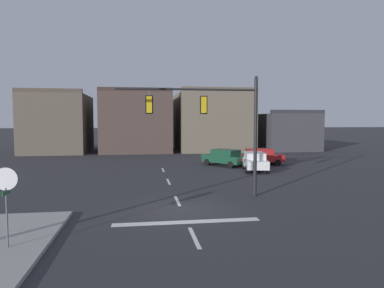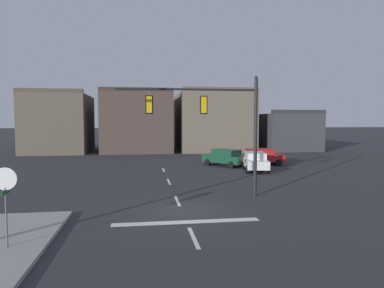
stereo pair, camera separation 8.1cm
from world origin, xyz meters
TOP-DOWN VIEW (x-y plane):
  - ground_plane at (0.00, 0.00)m, footprint 400.00×400.00m
  - stop_bar_paint at (0.00, -2.00)m, footprint 6.40×0.50m
  - lane_centreline at (0.00, 2.00)m, footprint 0.16×26.40m
  - signal_mast_near_side at (2.27, 2.59)m, footprint 7.96×0.42m
  - stop_sign at (-6.38, -4.45)m, footprint 0.76×0.64m
  - car_lot_nearside at (6.06, 15.81)m, footprint 4.10×4.59m
  - car_lot_middle at (7.89, 12.28)m, footprint 2.62×4.66m
  - car_lot_farside at (9.75, 16.11)m, footprint 4.55×2.16m
  - building_row at (2.52, 34.50)m, footprint 40.77×13.99m

SIDE VIEW (x-z plane):
  - ground_plane at x=0.00m, z-range 0.00..0.00m
  - lane_centreline at x=0.00m, z-range 0.00..0.01m
  - stop_bar_paint at x=0.00m, z-range 0.00..0.01m
  - car_lot_nearside at x=6.06m, z-range 0.05..1.66m
  - car_lot_middle at x=7.89m, z-range 0.05..1.66m
  - car_lot_farside at x=9.75m, z-range 0.05..1.66m
  - stop_sign at x=-6.38m, z-range 0.73..3.56m
  - building_row at x=2.52m, z-range -0.52..8.31m
  - signal_mast_near_side at x=2.27m, z-range 1.12..8.03m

